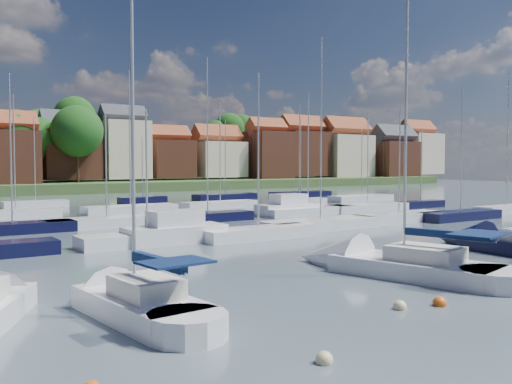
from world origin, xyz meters
TOP-DOWN VIEW (x-y plane):
  - ground at (0.00, 40.00)m, footprint 260.00×260.00m
  - sailboat_left at (-14.69, 4.50)m, footprint 3.49×9.96m
  - sailboat_centre at (-1.16, 4.65)m, footprint 6.28×12.83m
  - sailboat_navy at (10.01, 5.25)m, footprint 3.89×12.09m
  - buoy_b at (-12.14, -3.53)m, footprint 0.50×0.50m
  - buoy_c at (-4.30, -1.19)m, footprint 0.53×0.53m
  - buoy_e at (1.29, 6.52)m, footprint 0.49×0.49m
  - buoy_g at (-5.99, -0.71)m, footprint 0.50×0.50m
  - buoy_h at (9.42, 6.59)m, footprint 0.44×0.44m
  - marina_field at (1.91, 35.15)m, footprint 79.62×41.41m

SIDE VIEW (x-z plane):
  - ground at x=0.00m, z-range 0.00..0.00m
  - buoy_b at x=-12.14m, z-range -0.25..0.25m
  - buoy_c at x=-4.30m, z-range -0.27..0.27m
  - buoy_e at x=1.29m, z-range -0.24..0.24m
  - buoy_g at x=-5.99m, z-range -0.25..0.25m
  - buoy_h at x=9.42m, z-range -0.22..0.22m
  - sailboat_centre at x=-1.16m, z-range -8.05..8.75m
  - sailboat_navy at x=10.01m, z-range -7.89..8.60m
  - sailboat_left at x=-14.69m, z-range -6.31..7.04m
  - marina_field at x=1.91m, z-range -7.53..8.40m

